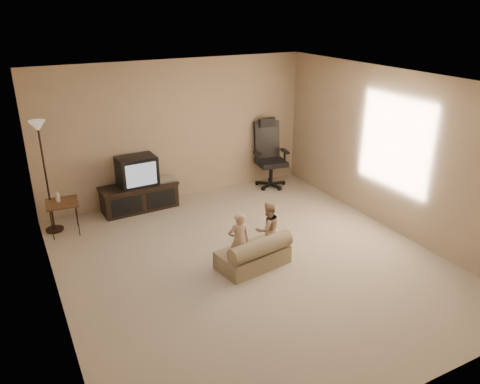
% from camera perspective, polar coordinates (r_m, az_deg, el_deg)
% --- Properties ---
extents(floor, '(5.50, 5.50, 0.00)m').
position_cam_1_polar(floor, '(6.65, 1.30, -8.54)').
color(floor, '#C2B59A').
rests_on(floor, ground).
extents(room_shell, '(5.50, 5.50, 5.50)m').
position_cam_1_polar(room_shell, '(6.01, 1.42, 3.99)').
color(room_shell, white).
rests_on(room_shell, floor).
extents(tv_stand, '(1.36, 0.55, 0.96)m').
position_cam_1_polar(tv_stand, '(8.29, -12.21, 0.50)').
color(tv_stand, black).
rests_on(tv_stand, floor).
extents(office_chair, '(0.69, 0.72, 1.32)m').
position_cam_1_polar(office_chair, '(9.18, 3.61, 3.62)').
color(office_chair, black).
rests_on(office_chair, floor).
extents(side_table, '(0.51, 0.51, 0.71)m').
position_cam_1_polar(side_table, '(7.73, -20.93, -1.27)').
color(side_table, brown).
rests_on(side_table, floor).
extents(floor_lamp, '(0.28, 0.28, 1.79)m').
position_cam_1_polar(floor_lamp, '(7.62, -23.00, 4.47)').
color(floor_lamp, black).
rests_on(floor_lamp, floor).
extents(child_sofa, '(1.04, 0.69, 0.48)m').
position_cam_1_polar(child_sofa, '(6.45, 1.83, -7.61)').
color(child_sofa, tan).
rests_on(child_sofa, floor).
extents(toddler_left, '(0.34, 0.28, 0.84)m').
position_cam_1_polar(toddler_left, '(6.30, -0.13, -6.01)').
color(toddler_left, '#D9AF88').
rests_on(toddler_left, floor).
extents(toddler_right, '(0.40, 0.22, 0.82)m').
position_cam_1_polar(toddler_right, '(6.65, 3.42, -4.56)').
color(toddler_right, '#D9AF88').
rests_on(toddler_right, floor).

